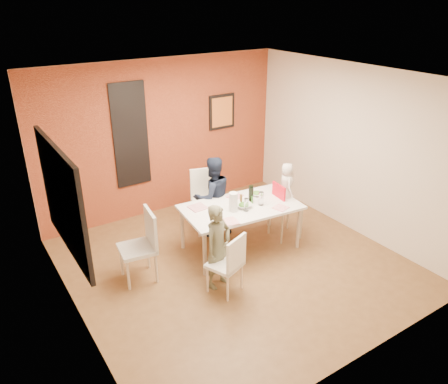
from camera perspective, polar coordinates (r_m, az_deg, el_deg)
ground at (r=6.54m, az=1.46°, el=-9.32°), size 4.50×4.50×0.00m
ceiling at (r=5.52m, az=1.76°, el=14.67°), size 4.50×4.50×0.02m
wall_back at (r=7.74m, az=-7.99°, el=7.06°), size 4.50×0.02×2.70m
wall_front at (r=4.45m, az=18.46°, el=-7.93°), size 4.50×0.02×2.70m
wall_left at (r=5.09m, az=-19.80°, el=-3.87°), size 0.02×4.50×2.70m
wall_right at (r=7.34m, az=16.27°, el=5.32°), size 0.02×4.50×2.70m
brick_accent_wall at (r=7.72m, az=-7.92°, el=7.02°), size 4.50×0.02×2.70m
picture_window_frame at (r=5.18m, az=-20.36°, el=-0.94°), size 0.05×1.70×1.30m
picture_window_pane at (r=5.19m, az=-20.21°, el=-0.90°), size 0.02×1.55×1.15m
glassblock_strip at (r=7.44m, az=-12.12°, el=7.25°), size 0.55×0.03×1.70m
glassblock_surround at (r=7.44m, az=-12.10°, el=7.24°), size 0.60×0.03×1.76m
art_print_frame at (r=8.18m, az=-0.29°, el=10.44°), size 0.54×0.03×0.64m
art_print_canvas at (r=8.17m, az=-0.23°, el=10.42°), size 0.44×0.01×0.54m
dining_table at (r=6.60m, az=2.20°, el=-2.34°), size 1.84×1.15×0.73m
chair_near at (r=5.71m, az=0.73°, el=-9.08°), size 0.52×0.52×0.86m
chair_far at (r=7.24m, az=-2.33°, el=-0.57°), size 0.59×0.59×1.03m
chair_left at (r=6.06m, az=-10.53°, el=-6.43°), size 0.53×0.53×1.01m
high_chair at (r=7.01m, az=7.82°, el=-1.71°), size 0.44×0.44×0.95m
child_near at (r=5.80m, az=-0.78°, el=-7.15°), size 0.50×0.40×1.19m
child_far at (r=6.99m, az=-1.49°, el=-0.62°), size 0.70×0.58×1.34m
toddler at (r=6.87m, az=8.16°, el=0.92°), size 0.34×0.41×0.72m
plate_near_left at (r=6.11m, az=0.68°, el=-3.88°), size 0.28×0.28×0.01m
plate_far_mid at (r=6.87m, az=1.43°, el=-0.52°), size 0.28×0.28×0.01m
plate_near_right at (r=6.56m, az=7.42°, el=-2.03°), size 0.24×0.24×0.01m
plate_far_left at (r=6.52m, az=-3.42°, el=-2.01°), size 0.25×0.25×0.01m
salad_bowl_a at (r=6.53m, az=2.58°, el=-1.74°), size 0.27×0.27×0.06m
salad_bowl_b at (r=6.92m, az=4.32°, el=-0.23°), size 0.27×0.27×0.05m
wine_bottle at (r=6.62m, az=3.55°, el=-0.28°), size 0.07×0.07×0.28m
wine_glass_a at (r=6.38m, az=2.92°, el=-1.68°), size 0.07×0.07×0.20m
wine_glass_b at (r=6.58m, az=4.86°, el=-0.85°), size 0.07×0.07×0.21m
paper_towel_roll at (r=6.36m, az=1.23°, el=-1.31°), size 0.13×0.13×0.29m
condiment_red at (r=6.64m, az=3.52°, el=-0.80°), size 0.04×0.04×0.16m
condiment_green at (r=6.63m, az=3.68°, el=-1.00°), size 0.03×0.03×0.13m
condiment_brown at (r=6.60m, az=2.23°, el=-0.96°), size 0.04×0.04×0.16m
sippy_cup at (r=6.95m, az=7.57°, el=0.02°), size 0.07×0.07×0.11m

